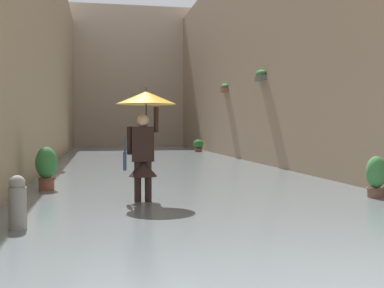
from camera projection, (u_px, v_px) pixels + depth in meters
ground_plane at (155, 165)px, 17.35m from camera, size 73.19×73.19×0.00m
flood_water at (155, 164)px, 17.35m from camera, size 7.89×35.28×0.09m
building_facade_left at (274, 49)px, 18.02m from camera, size 2.04×33.28×8.53m
building_facade_right at (24, 48)px, 16.36m from camera, size 2.04×33.28×8.08m
building_facade_far at (129, 78)px, 32.43m from camera, size 10.69×1.80×9.27m
person_wading at (144, 123)px, 8.34m from camera, size 1.04×1.04×2.08m
potted_plant_near_left at (376, 178)px, 8.91m from camera, size 0.37×0.37×0.86m
potted_plant_mid_left at (198, 146)px, 24.76m from camera, size 0.51×0.51×0.71m
potted_plant_mid_right at (46, 168)px, 9.93m from camera, size 0.44×0.44×0.98m
mooring_bollard at (17, 206)px, 6.18m from camera, size 0.23×0.23×0.78m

